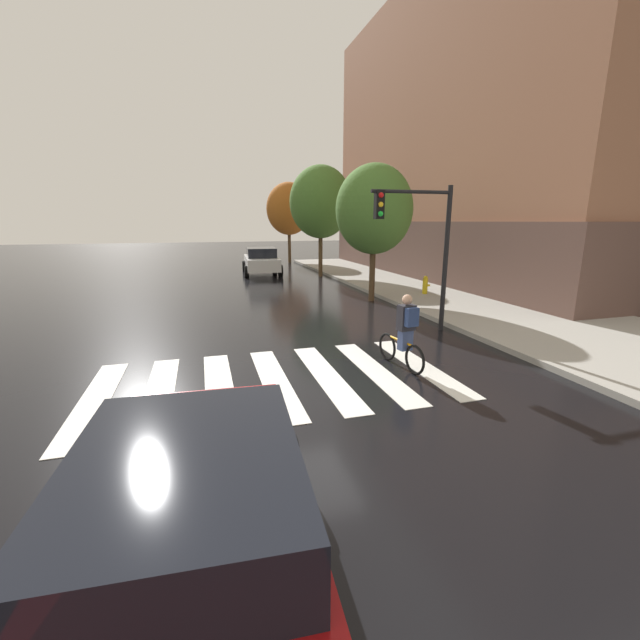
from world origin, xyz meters
name	(u,v)px	position (x,y,z in m)	size (l,w,h in m)	color
ground_plane	(295,379)	(0.00, 0.00, 0.00)	(120.00, 120.00, 0.00)	black
sidewalk	(615,342)	(8.75, 0.00, 0.07)	(6.50, 50.00, 0.15)	#9E9B93
crosswalk_stripes	(275,381)	(-0.42, 0.00, 0.01)	(7.25, 3.95, 0.01)	silver
sedan_near	(194,530)	(-1.91, -4.92, 0.82)	(2.39, 4.71, 1.59)	maroon
sedan_mid	(261,261)	(1.83, 17.62, 0.84)	(2.44, 4.84, 1.64)	silver
cyclist	(405,332)	(2.48, -0.05, 0.84)	(0.39, 1.70, 1.69)	black
traffic_light_near	(422,234)	(4.31, 2.67, 2.86)	(2.47, 0.28, 4.20)	black
fire_hydrant	(425,285)	(7.52, 7.75, 0.53)	(0.33, 0.22, 0.78)	gold
street_tree_near	(374,210)	(4.97, 7.64, 3.66)	(3.05, 3.05, 5.42)	#4C3823
street_tree_mid	(321,202)	(5.06, 15.59, 4.28)	(3.56, 3.56, 6.33)	#4C3823
street_tree_far	(289,209)	(5.00, 24.20, 4.14)	(3.45, 3.45, 6.13)	#4C3823
corner_building	(537,142)	(17.81, 13.55, 7.78)	(16.73, 23.14, 15.67)	brown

